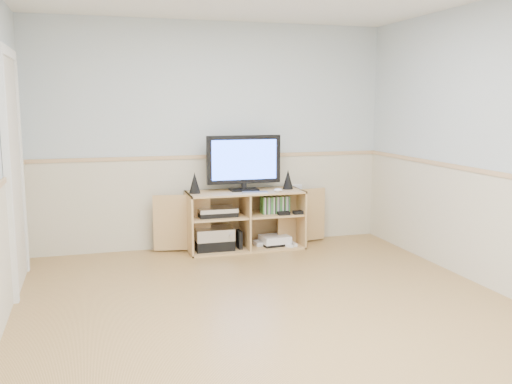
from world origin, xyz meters
TOP-DOWN VIEW (x-y plane):
  - room at (-0.06, 0.12)m, footprint 4.04×4.54m
  - media_cabinet at (0.30, 2.04)m, footprint 2.01×0.48m
  - monitor at (0.30, 2.03)m, footprint 0.83×0.18m
  - speaker_left at (-0.26, 2.00)m, footprint 0.12×0.12m
  - speaker_right at (0.80, 2.00)m, footprint 0.12×0.12m
  - keyboard at (0.37, 1.84)m, footprint 0.29×0.16m
  - mouse at (0.63, 1.84)m, footprint 0.11×0.08m
  - av_components at (-0.05, 1.98)m, footprint 0.51×0.31m
  - game_consoles at (0.63, 1.97)m, footprint 0.45×0.30m
  - game_cases at (0.64, 1.96)m, footprint 0.31×0.14m
  - wall_outlet at (1.00, 2.23)m, footprint 0.12×0.03m

SIDE VIEW (x-z plane):
  - game_consoles at x=0.63m, z-range 0.02..0.13m
  - av_components at x=-0.05m, z-range -0.01..0.45m
  - media_cabinet at x=0.30m, z-range 0.01..0.66m
  - game_cases at x=0.64m, z-range 0.39..0.58m
  - wall_outlet at x=1.00m, z-range 0.54..0.66m
  - keyboard at x=0.37m, z-range 0.65..0.66m
  - mouse at x=0.63m, z-range 0.65..0.69m
  - speaker_right at x=0.80m, z-range 0.65..0.87m
  - speaker_left at x=-0.26m, z-range 0.65..0.88m
  - monitor at x=0.30m, z-range 0.67..1.29m
  - room at x=-0.06m, z-range -0.05..2.49m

